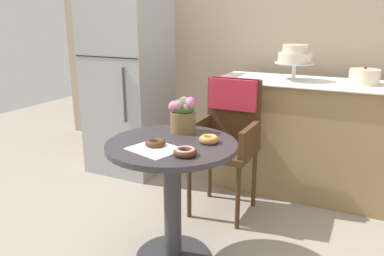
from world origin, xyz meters
name	(u,v)px	position (x,y,z in m)	size (l,w,h in m)	color
back_wall	(269,20)	(0.00, 1.85, 1.35)	(4.80, 0.10, 2.70)	tan
cafe_table	(172,179)	(0.00, 0.00, 0.51)	(0.72, 0.72, 0.72)	#332D33
wicker_chair	(229,124)	(0.05, 0.76, 0.64)	(0.42, 0.45, 0.95)	#472D19
paper_napkin	(155,149)	(-0.02, -0.14, 0.72)	(0.25, 0.21, 0.00)	white
donut_front	(185,151)	(0.16, -0.15, 0.74)	(0.12, 0.12, 0.04)	#4C2D19
donut_mid	(155,143)	(-0.05, -0.09, 0.74)	(0.11, 0.11, 0.03)	#4C2D19
donut_side	(209,139)	(0.18, 0.09, 0.74)	(0.11, 0.11, 0.04)	#AD7542
flower_vase	(183,113)	(-0.04, 0.22, 0.83)	(0.15, 0.15, 0.21)	brown
display_counter	(312,138)	(0.55, 1.30, 0.45)	(1.56, 0.62, 0.90)	#93754C
tiered_cake_stand	(295,57)	(0.37, 1.30, 1.08)	(0.30, 0.30, 0.27)	silver
round_layer_cake	(364,77)	(0.87, 1.34, 0.96)	(0.21, 0.21, 0.13)	beige
refrigerator	(128,78)	(-1.05, 1.10, 0.85)	(0.64, 0.63, 1.70)	#9EA0A5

